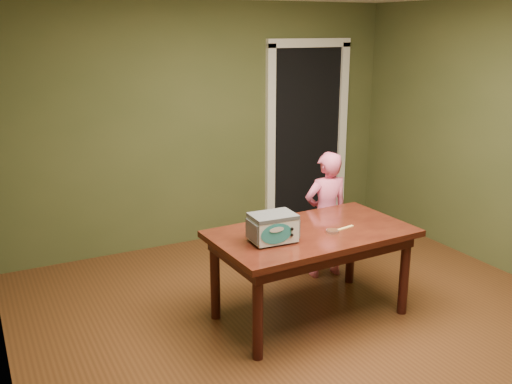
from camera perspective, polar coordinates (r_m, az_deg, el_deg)
floor at (r=4.58m, az=7.65°, el=-14.42°), size 5.00×5.00×0.00m
room_shell at (r=4.00m, az=8.56°, el=7.18°), size 4.52×5.02×2.61m
doorway at (r=7.10m, az=3.79°, el=5.86°), size 1.10×0.66×2.25m
dining_table at (r=4.63m, az=5.57°, el=-5.04°), size 1.63×0.96×0.75m
toy_oven at (r=4.31m, az=1.69°, el=-3.50°), size 0.37×0.26×0.22m
baking_pan at (r=4.58m, az=7.64°, el=-3.88°), size 0.10×0.10×0.02m
spatula at (r=4.68m, az=8.90°, el=-3.57°), size 0.18×0.06×0.01m
child at (r=5.43m, az=7.02°, el=-2.29°), size 0.47×0.33×1.22m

